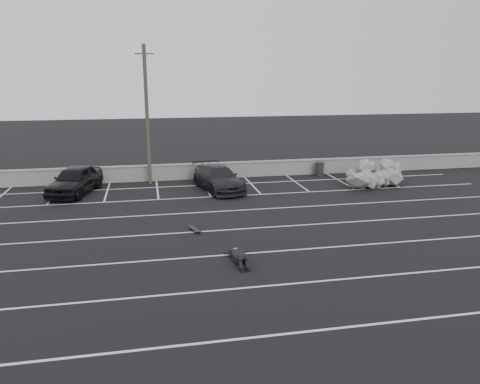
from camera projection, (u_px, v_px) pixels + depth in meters
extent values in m
plane|color=black|center=(217.00, 256.00, 18.32)|extent=(120.00, 120.00, 0.00)
cube|color=gray|center=(186.00, 172.00, 31.51)|extent=(50.00, 0.35, 1.00)
cube|color=gray|center=(186.00, 164.00, 31.38)|extent=(50.00, 0.45, 0.08)
cube|color=silver|center=(250.00, 338.00, 12.62)|extent=(36.00, 0.10, 0.01)
cube|color=silver|center=(230.00, 289.00, 15.47)|extent=(36.00, 0.10, 0.01)
cube|color=silver|center=(217.00, 256.00, 18.32)|extent=(36.00, 0.10, 0.01)
cube|color=silver|center=(207.00, 231.00, 21.17)|extent=(36.00, 0.10, 0.01)
cube|color=silver|center=(200.00, 212.00, 24.03)|extent=(36.00, 0.10, 0.01)
cube|color=silver|center=(194.00, 198.00, 26.88)|extent=(36.00, 0.10, 0.01)
cube|color=silver|center=(189.00, 186.00, 29.73)|extent=(36.00, 0.10, 0.01)
cube|color=silver|center=(1.00, 196.00, 27.17)|extent=(0.10, 5.00, 0.01)
cube|color=silver|center=(55.00, 194.00, 27.74)|extent=(0.10, 5.00, 0.01)
cube|color=silver|center=(107.00, 191.00, 28.31)|extent=(0.10, 5.00, 0.01)
cube|color=silver|center=(157.00, 189.00, 28.88)|extent=(0.10, 5.00, 0.01)
cube|color=silver|center=(206.00, 187.00, 29.44)|extent=(0.10, 5.00, 0.01)
cube|color=silver|center=(252.00, 185.00, 30.01)|extent=(0.10, 5.00, 0.01)
cube|color=silver|center=(297.00, 183.00, 30.58)|extent=(0.10, 5.00, 0.01)
cube|color=silver|center=(340.00, 181.00, 31.15)|extent=(0.10, 5.00, 0.01)
cube|color=silver|center=(381.00, 179.00, 31.72)|extent=(0.10, 5.00, 0.01)
imported|color=black|center=(75.00, 180.00, 27.61)|extent=(3.25, 5.23, 1.66)
imported|color=black|center=(219.00, 178.00, 28.57)|extent=(3.06, 5.35, 1.46)
cylinder|color=#4C4238|center=(147.00, 116.00, 29.35)|extent=(0.23, 0.23, 8.69)
cube|color=#4C4238|center=(144.00, 54.00, 28.42)|extent=(1.16, 0.08, 0.08)
cylinder|color=#242527|center=(320.00, 169.00, 32.62)|extent=(0.72, 0.72, 0.91)
cylinder|color=#242527|center=(320.00, 163.00, 32.50)|extent=(0.80, 0.80, 0.05)
cube|color=black|center=(195.00, 229.00, 21.17)|extent=(0.47, 0.92, 0.02)
cube|color=#242527|center=(192.00, 228.00, 21.43)|extent=(0.19, 0.11, 0.05)
cube|color=#242527|center=(197.00, 232.00, 20.93)|extent=(0.19, 0.11, 0.05)
cylinder|color=black|center=(190.00, 229.00, 21.39)|extent=(0.05, 0.07, 0.06)
cylinder|color=black|center=(194.00, 228.00, 21.49)|extent=(0.05, 0.07, 0.06)
cylinder|color=black|center=(195.00, 233.00, 20.88)|extent=(0.05, 0.07, 0.06)
cylinder|color=black|center=(199.00, 232.00, 20.98)|extent=(0.05, 0.07, 0.06)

